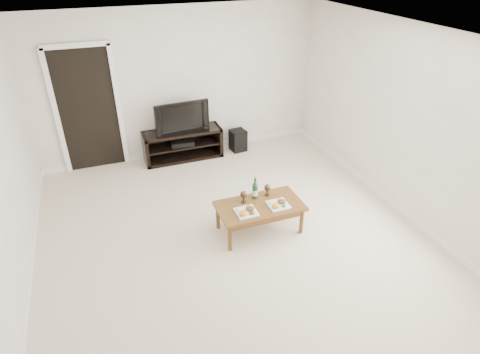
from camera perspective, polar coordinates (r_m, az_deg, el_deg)
name	(u,v)px	position (r m, az deg, el deg)	size (l,w,h in m)	color
floor	(233,237)	(5.46, -1.01, -8.56)	(5.50, 5.50, 0.00)	beige
back_wall	(179,84)	(7.25, -8.72, 12.90)	(5.00, 0.04, 2.60)	beige
ceiling	(231,35)	(4.33, -1.34, 19.56)	(5.00, 5.50, 0.04)	white
doorway	(88,111)	(7.16, -20.76, 8.74)	(0.90, 0.02, 2.05)	black
media_console	(183,144)	(7.35, -8.12, 4.61)	(1.40, 0.45, 0.55)	black
television	(181,116)	(7.13, -8.44, 8.61)	(0.96, 0.13, 0.55)	black
av_receiver	(182,142)	(7.32, -8.18, 4.92)	(0.40, 0.30, 0.08)	black
subwoofer	(238,140)	(7.61, -0.29, 5.25)	(0.27, 0.27, 0.41)	black
coffee_table	(259,218)	(5.46, 2.77, -5.79)	(1.14, 0.62, 0.42)	brown
plate_left	(246,211)	(5.17, 0.91, -4.79)	(0.27, 0.27, 0.07)	white
plate_right	(278,203)	(5.33, 5.46, -3.74)	(0.27, 0.27, 0.07)	white
wine_bottle	(255,187)	(5.39, 2.15, -1.42)	(0.07, 0.07, 0.35)	#103B21
goblet_left	(243,197)	(5.35, 0.50, -2.82)	(0.09, 0.09, 0.17)	#3D2B21
goblet_right	(267,190)	(5.50, 3.91, -1.84)	(0.09, 0.09, 0.17)	#3D2B21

